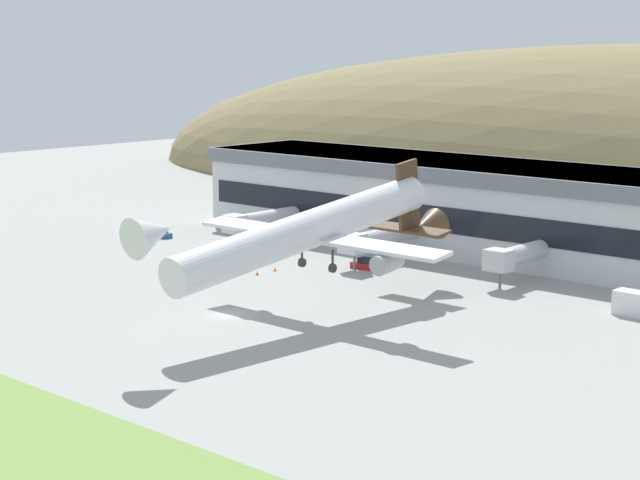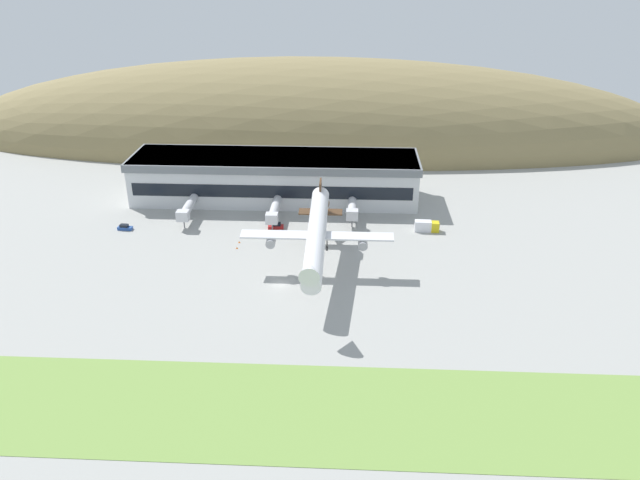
% 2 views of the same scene
% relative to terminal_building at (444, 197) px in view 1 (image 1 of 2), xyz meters
% --- Properties ---
extents(ground_plane, '(392.33, 392.33, 0.00)m').
position_rel_terminal_building_xyz_m(ground_plane, '(7.34, -55.47, -7.89)').
color(ground_plane, '#9E9E99').
extents(terminal_building, '(89.07, 22.38, 13.99)m').
position_rel_terminal_building_xyz_m(terminal_building, '(0.00, 0.00, 0.00)').
color(terminal_building, silver).
rests_on(terminal_building, ground_plane).
extents(jetway_0, '(3.38, 15.47, 5.43)m').
position_rel_terminal_building_xyz_m(jetway_0, '(-23.38, -19.20, -3.90)').
color(jetway_0, silver).
rests_on(jetway_0, ground_plane).
extents(jetway_1, '(3.38, 16.13, 5.43)m').
position_rel_terminal_building_xyz_m(jetway_1, '(1.89, -19.54, -3.90)').
color(jetway_1, silver).
rests_on(jetway_1, ground_plane).
extents(jetway_2, '(3.38, 12.40, 5.43)m').
position_rel_terminal_building_xyz_m(jetway_2, '(24.28, -17.57, -3.90)').
color(jetway_2, silver).
rests_on(jetway_2, ground_plane).
extents(cargo_airplane, '(36.92, 52.24, 12.17)m').
position_rel_terminal_building_xyz_m(cargo_airplane, '(15.76, -49.23, 2.61)').
color(cargo_airplane, silver).
extents(service_car_0, '(4.19, 1.91, 1.60)m').
position_rel_terminal_building_xyz_m(service_car_0, '(-39.93, -26.17, -7.23)').
color(service_car_0, '#264C99').
rests_on(service_car_0, ground_plane).
extents(service_car_1, '(4.52, 2.15, 1.67)m').
position_rel_terminal_building_xyz_m(service_car_1, '(2.72, -23.16, -7.20)').
color(service_car_1, '#B21E1E').
rests_on(service_car_1, ground_plane).
extents(traffic_cone_0, '(0.52, 0.52, 0.58)m').
position_rel_terminal_building_xyz_m(traffic_cone_0, '(-6.16, -36.71, -7.61)').
color(traffic_cone_0, orange).
rests_on(traffic_cone_0, ground_plane).
extents(traffic_cone_1, '(0.52, 0.52, 0.58)m').
position_rel_terminal_building_xyz_m(traffic_cone_1, '(-6.14, -33.11, -7.61)').
color(traffic_cone_1, orange).
rests_on(traffic_cone_1, ground_plane).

